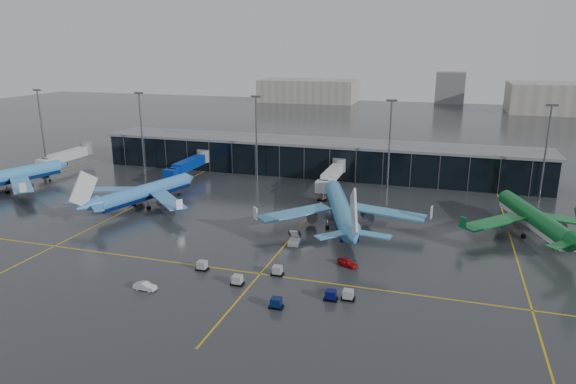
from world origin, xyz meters
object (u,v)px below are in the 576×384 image
(mobile_airstair, at_px, (294,241))
(airliner_klm_west, at_px, (6,168))
(airliner_klm_near, at_px, (341,197))
(baggage_carts, at_px, (277,285))
(service_van_white, at_px, (145,286))
(airliner_arkefly, at_px, (145,183))
(service_van_red, at_px, (347,263))
(airliner_aer_lingus, at_px, (536,207))

(mobile_airstair, bearing_deg, airliner_klm_west, 165.78)
(airliner_klm_near, relative_size, mobile_airstair, 13.09)
(airliner_klm_near, bearing_deg, baggage_carts, -114.69)
(baggage_carts, bearing_deg, mobile_airstair, 98.18)
(service_van_white, bearing_deg, airliner_klm_near, -28.98)
(airliner_arkefly, relative_size, service_van_red, 9.65)
(airliner_arkefly, bearing_deg, airliner_klm_west, -165.98)
(airliner_klm_near, xyz_separation_m, mobile_airstair, (-6.80, -13.51, -6.16))
(baggage_carts, bearing_deg, service_van_white, -161.61)
(airliner_aer_lingus, xyz_separation_m, mobile_airstair, (-47.86, -20.43, -5.52))
(mobile_airstair, bearing_deg, service_van_red, -35.82)
(mobile_airstair, relative_size, service_van_red, 0.84)
(airliner_arkefly, distance_m, mobile_airstair, 46.29)
(baggage_carts, height_order, mobile_airstair, mobile_airstair)
(airliner_klm_west, relative_size, airliner_arkefly, 1.07)
(airliner_arkefly, xyz_separation_m, service_van_white, (25.71, -41.52, -5.42))
(baggage_carts, distance_m, service_van_red, 16.01)
(service_van_red, xyz_separation_m, service_van_white, (-30.63, -19.75, -0.03))
(airliner_klm_west, distance_m, baggage_carts, 98.98)
(baggage_carts, xyz_separation_m, service_van_white, (-20.98, -6.98, -0.09))
(airliner_aer_lingus, height_order, baggage_carts, airliner_aer_lingus)
(airliner_klm_near, bearing_deg, airliner_aer_lingus, -8.62)
(service_van_white, bearing_deg, service_van_red, -54.89)
(airliner_aer_lingus, relative_size, service_van_white, 10.10)
(airliner_klm_west, relative_size, airliner_klm_near, 0.94)
(airliner_klm_west, relative_size, airliner_aer_lingus, 1.04)
(airliner_aer_lingus, height_order, service_van_red, airliner_aer_lingus)
(airliner_aer_lingus, height_order, service_van_white, airliner_aer_lingus)
(airliner_klm_near, distance_m, mobile_airstair, 16.33)
(airliner_arkefly, distance_m, airliner_klm_near, 50.57)
(service_van_red, bearing_deg, service_van_white, 152.24)
(airliner_klm_near, xyz_separation_m, service_van_red, (5.79, -21.16, -6.23))
(airliner_klm_west, xyz_separation_m, service_van_red, (101.81, -22.87, -5.82))
(airliner_klm_west, bearing_deg, airliner_arkefly, 15.27)
(mobile_airstair, distance_m, service_van_white, 32.81)
(airliner_arkefly, bearing_deg, airliner_aer_lingus, 19.35)
(airliner_arkefly, xyz_separation_m, airliner_aer_lingus, (91.62, 6.31, 0.20))
(airliner_klm_west, height_order, airliner_klm_near, airliner_klm_near)
(baggage_carts, bearing_deg, airliner_klm_near, 83.50)
(airliner_klm_west, relative_size, baggage_carts, 1.42)
(service_van_red, bearing_deg, airliner_aer_lingus, -22.05)
(baggage_carts, xyz_separation_m, service_van_red, (9.65, 12.78, -0.06))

